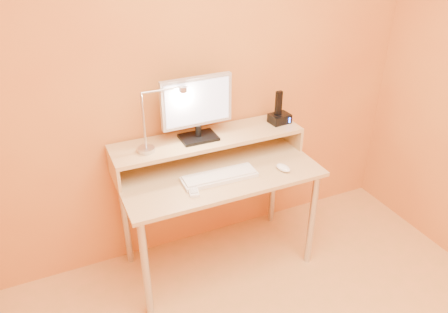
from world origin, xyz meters
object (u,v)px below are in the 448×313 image
keyboard (219,177)px  remote_control (192,187)px  mouse (283,168)px  lamp_base (146,150)px  phone_dock (280,118)px  monitor_panel (197,102)px

keyboard → remote_control: size_ratio=2.31×
mouse → keyboard: bearing=156.5°
keyboard → lamp_base: bearing=152.2°
phone_dock → mouse: bearing=-120.0°
remote_control → keyboard: bearing=21.6°
phone_dock → remote_control: bearing=-164.2°
phone_dock → keyboard: (-0.54, -0.24, -0.18)m
monitor_panel → remote_control: (-0.15, -0.28, -0.39)m
keyboard → mouse: (0.39, -0.07, 0.01)m
lamp_base → keyboard: 0.45m
monitor_panel → remote_control: monitor_panel is taller
monitor_panel → keyboard: bearing=-83.9°
phone_dock → mouse: 0.38m
monitor_panel → lamp_base: bearing=-174.7°
phone_dock → keyboard: size_ratio=0.29×
phone_dock → keyboard: bearing=-160.9°
phone_dock → mouse: phone_dock is taller
keyboard → remote_control: keyboard is taller
lamp_base → keyboard: bearing=-29.5°
phone_dock → monitor_panel: bearing=174.2°
mouse → monitor_panel: bearing=130.0°
monitor_panel → phone_dock: 0.61m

